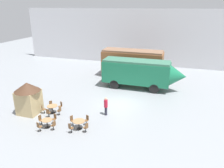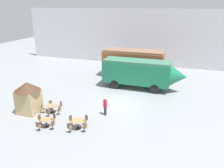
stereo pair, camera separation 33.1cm
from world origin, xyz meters
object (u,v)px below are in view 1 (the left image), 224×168
(cafe_table_mid, at_px, (47,121))
(visitor_person, at_px, (106,106))
(cafe_table_near, at_px, (79,122))
(cafe_table_far, at_px, (52,107))
(streamlined_locomotive, at_px, (142,72))
(passenger_coach_wooden, at_px, (132,62))
(cafe_chair_0, at_px, (87,119))
(ticket_kiosk, at_px, (28,96))

(cafe_table_mid, distance_m, visitor_person, 5.26)
(cafe_table_near, height_order, visitor_person, visitor_person)
(cafe_table_far, bearing_deg, visitor_person, 13.48)
(streamlined_locomotive, height_order, cafe_table_mid, streamlined_locomotive)
(cafe_table_mid, bearing_deg, passenger_coach_wooden, 76.59)
(cafe_chair_0, bearing_deg, streamlined_locomotive, -172.43)
(streamlined_locomotive, relative_size, visitor_person, 5.55)
(streamlined_locomotive, bearing_deg, cafe_chair_0, -106.13)
(visitor_person, bearing_deg, cafe_table_near, -113.93)
(passenger_coach_wooden, relative_size, cafe_table_far, 8.47)
(passenger_coach_wooden, relative_size, cafe_chair_0, 9.44)
(passenger_coach_wooden, xyz_separation_m, cafe_table_mid, (-3.65, -15.33, -1.61))
(streamlined_locomotive, bearing_deg, cafe_table_mid, -117.21)
(passenger_coach_wooden, xyz_separation_m, streamlined_locomotive, (2.13, -4.08, -0.14))
(cafe_table_near, xyz_separation_m, visitor_person, (1.30, 2.93, 0.35))
(cafe_table_near, height_order, ticket_kiosk, ticket_kiosk)
(visitor_person, xyz_separation_m, ticket_kiosk, (-6.90, -1.73, 0.72))
(streamlined_locomotive, height_order, visitor_person, streamlined_locomotive)
(cafe_table_near, height_order, cafe_table_far, cafe_table_far)
(passenger_coach_wooden, bearing_deg, cafe_chair_0, -92.97)
(ticket_kiosk, bearing_deg, cafe_table_mid, -30.75)
(cafe_table_far, bearing_deg, passenger_coach_wooden, 70.39)
(streamlined_locomotive, height_order, ticket_kiosk, streamlined_locomotive)
(cafe_chair_0, relative_size, ticket_kiosk, 0.29)
(cafe_table_far, bearing_deg, cafe_chair_0, -14.03)
(cafe_table_near, bearing_deg, visitor_person, 66.07)
(ticket_kiosk, bearing_deg, cafe_table_near, -12.02)
(cafe_table_mid, distance_m, cafe_table_far, 2.55)
(passenger_coach_wooden, xyz_separation_m, ticket_kiosk, (-6.67, -13.53, -0.50))
(visitor_person, bearing_deg, cafe_table_mid, -137.77)
(cafe_table_mid, height_order, cafe_table_far, cafe_table_far)
(visitor_person, bearing_deg, streamlined_locomotive, 76.18)
(cafe_table_near, bearing_deg, cafe_table_mid, -166.92)
(cafe_table_mid, bearing_deg, cafe_table_near, 13.08)
(streamlined_locomotive, distance_m, cafe_chair_0, 10.37)
(cafe_table_near, bearing_deg, cafe_table_far, 153.60)
(streamlined_locomotive, xyz_separation_m, visitor_person, (-1.90, -7.72, -1.09))
(passenger_coach_wooden, bearing_deg, cafe_table_mid, -103.41)
(passenger_coach_wooden, height_order, streamlined_locomotive, passenger_coach_wooden)
(cafe_table_mid, bearing_deg, ticket_kiosk, 149.25)
(visitor_person, distance_m, ticket_kiosk, 7.15)
(streamlined_locomotive, height_order, cafe_table_near, streamlined_locomotive)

